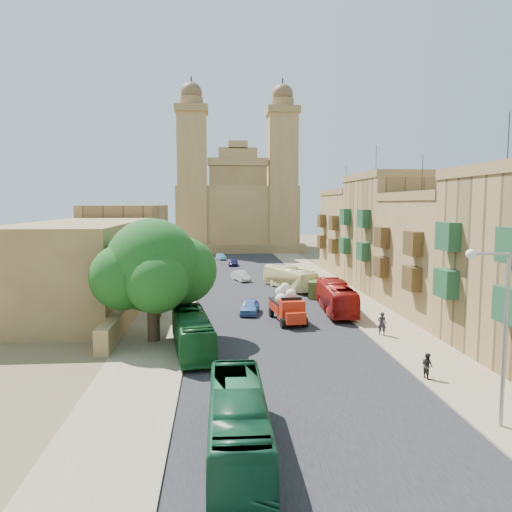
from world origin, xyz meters
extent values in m
plane|color=brown|center=(0.00, 0.00, 0.00)|extent=(260.00, 260.00, 0.00)
cube|color=black|center=(0.00, 30.00, 0.01)|extent=(14.00, 140.00, 0.01)
cube|color=#847457|center=(9.50, 30.00, 0.01)|extent=(5.00, 140.00, 0.01)
cube|color=#847457|center=(-9.50, 30.00, 0.01)|extent=(5.00, 140.00, 0.01)
cube|color=#847457|center=(7.00, 30.00, 0.06)|extent=(0.25, 140.00, 0.12)
cube|color=#847457|center=(-7.00, 30.00, 0.06)|extent=(0.25, 140.00, 0.12)
cylinder|color=black|center=(15.00, -0.20, 14.60)|extent=(0.06, 0.06, 3.60)
cube|color=#1D4A2B|center=(11.55, -6.92, 4.56)|extent=(0.90, 2.20, 2.00)
cube|color=#1D4A2B|center=(11.55, 0.92, 4.56)|extent=(0.90, 2.20, 2.00)
cube|color=#1D4A2B|center=(11.55, 0.92, 7.92)|extent=(0.90, 2.20, 2.00)
cube|color=olive|center=(16.00, 11.00, 5.25)|extent=(8.00, 14.00, 10.50)
cube|color=brown|center=(16.00, 11.00, 10.90)|extent=(8.20, 14.00, 0.80)
cylinder|color=black|center=(15.00, 13.80, 13.10)|extent=(0.06, 0.06, 3.60)
cube|color=#4C3619|center=(11.55, 7.08, 3.99)|extent=(0.90, 2.20, 2.00)
cube|color=#4C3619|center=(11.55, 14.92, 3.99)|extent=(0.90, 2.20, 2.00)
cube|color=#4C3619|center=(11.55, 7.08, 6.93)|extent=(0.90, 2.20, 2.00)
cube|color=#4C3619|center=(11.55, 14.92, 6.93)|extent=(0.90, 2.20, 2.00)
cube|color=olive|center=(16.00, 25.00, 6.50)|extent=(8.00, 14.00, 13.00)
cube|color=brown|center=(16.00, 25.00, 13.40)|extent=(8.20, 14.00, 0.80)
cylinder|color=black|center=(15.00, 27.80, 15.60)|extent=(0.06, 0.06, 3.60)
cube|color=#1D4A2B|center=(11.55, 21.08, 4.94)|extent=(0.90, 2.20, 2.00)
cube|color=#1D4A2B|center=(11.55, 28.92, 4.94)|extent=(0.90, 2.20, 2.00)
cube|color=#1D4A2B|center=(11.55, 21.08, 8.58)|extent=(0.90, 2.20, 2.00)
cube|color=#1D4A2B|center=(11.55, 28.92, 8.58)|extent=(0.90, 2.20, 2.00)
cube|color=olive|center=(16.00, 39.00, 5.75)|extent=(8.00, 14.00, 11.50)
cube|color=brown|center=(16.00, 39.00, 11.90)|extent=(8.20, 14.00, 0.80)
cylinder|color=black|center=(15.00, 41.80, 14.10)|extent=(0.06, 0.06, 3.60)
cube|color=#4C3619|center=(11.55, 35.08, 4.37)|extent=(0.90, 2.20, 2.00)
cube|color=#4C3619|center=(11.55, 42.92, 4.37)|extent=(0.90, 2.20, 2.00)
cube|color=#4C3619|center=(11.55, 35.08, 7.59)|extent=(0.90, 2.20, 2.00)
cube|color=#4C3619|center=(11.55, 42.92, 7.59)|extent=(0.90, 2.20, 2.00)
cube|color=olive|center=(-12.50, 20.00, 0.90)|extent=(1.00, 40.00, 1.80)
cube|color=brown|center=(-18.00, 18.00, 4.20)|extent=(10.00, 28.00, 8.40)
cube|color=olive|center=(-18.00, 44.00, 5.00)|extent=(10.00, 22.00, 10.00)
cube|color=olive|center=(0.00, 81.00, 7.00)|extent=(26.00, 20.00, 14.00)
cube|color=brown|center=(0.00, 70.50, 0.90)|extent=(28.00, 4.00, 1.80)
cube|color=brown|center=(0.00, 72.20, 10.00)|extent=(12.00, 2.00, 16.00)
cube|color=olive|center=(0.00, 72.20, 18.90)|extent=(12.60, 2.40, 1.60)
cube|color=olive|center=(0.00, 72.20, 20.60)|extent=(8.00, 2.00, 2.40)
cube|color=olive|center=(0.00, 72.20, 22.40)|extent=(4.00, 2.00, 1.60)
cube|color=olive|center=(-9.50, 73.50, 14.50)|extent=(6.00, 6.00, 29.00)
cube|color=brown|center=(-9.50, 73.50, 29.60)|extent=(6.80, 6.80, 1.40)
cylinder|color=brown|center=(-9.50, 73.50, 31.20)|extent=(4.80, 4.80, 1.80)
sphere|color=brown|center=(-9.50, 73.50, 33.00)|extent=(4.40, 4.40, 4.40)
cylinder|color=black|center=(-9.50, 73.50, 35.40)|extent=(0.28, 0.28, 1.80)
cube|color=olive|center=(9.50, 73.50, 14.50)|extent=(6.00, 6.00, 29.00)
cube|color=brown|center=(9.50, 73.50, 29.60)|extent=(6.80, 6.80, 1.40)
cylinder|color=brown|center=(9.50, 73.50, 31.20)|extent=(4.80, 4.80, 1.80)
sphere|color=brown|center=(9.50, 73.50, 33.00)|extent=(4.40, 4.40, 4.40)
cylinder|color=black|center=(9.50, 73.50, 35.40)|extent=(0.28, 0.28, 1.80)
cylinder|color=#3A2B1D|center=(-9.50, 4.00, 1.74)|extent=(0.92, 0.92, 3.49)
sphere|color=#103D12|center=(-9.50, 4.00, 5.69)|extent=(6.97, 6.97, 6.97)
sphere|color=#103D12|center=(-7.30, 5.10, 5.14)|extent=(5.14, 5.14, 5.14)
sphere|color=#103D12|center=(-11.52, 3.17, 4.95)|extent=(4.77, 4.77, 4.77)
sphere|color=#103D12|center=(-8.95, 1.80, 4.77)|extent=(4.40, 4.40, 4.40)
sphere|color=#103D12|center=(-10.51, 6.02, 6.42)|extent=(4.04, 4.04, 4.04)
cylinder|color=#3A2B1D|center=(-10.00, 12.00, 1.00)|extent=(0.44, 0.44, 2.00)
sphere|color=#103D12|center=(-10.00, 12.00, 3.02)|extent=(2.91, 2.91, 2.91)
cylinder|color=#3A2B1D|center=(-10.00, 24.00, 1.00)|extent=(0.44, 0.44, 2.00)
sphere|color=#103D12|center=(-10.00, 24.00, 3.02)|extent=(2.91, 2.91, 2.91)
cylinder|color=#3A2B1D|center=(-10.00, 36.00, 1.21)|extent=(0.44, 0.44, 2.42)
sphere|color=#103D12|center=(-10.00, 36.00, 3.66)|extent=(3.52, 3.52, 3.52)
cylinder|color=#3A2B1D|center=(-10.00, 48.00, 1.02)|extent=(0.44, 0.44, 2.05)
sphere|color=#103D12|center=(-10.00, 48.00, 3.09)|extent=(2.98, 2.98, 2.98)
cylinder|color=gray|center=(8.20, -12.00, 4.00)|extent=(0.18, 0.18, 8.00)
cylinder|color=gray|center=(7.30, -12.00, 8.00)|extent=(1.80, 0.12, 0.12)
sphere|color=white|center=(6.40, -12.00, 8.00)|extent=(0.44, 0.44, 0.44)
cube|color=#B3230D|center=(1.24, 10.05, 1.19)|extent=(2.48, 3.64, 0.86)
cube|color=black|center=(1.24, 10.05, 1.66)|extent=(2.53, 3.70, 0.11)
cube|color=#B3230D|center=(1.50, 7.88, 1.28)|extent=(2.17, 1.84, 1.71)
cube|color=#B3230D|center=(1.63, 6.74, 0.90)|extent=(1.74, 1.32, 0.95)
cube|color=black|center=(1.50, 7.88, 1.95)|extent=(1.80, 0.31, 0.86)
cylinder|color=black|center=(0.66, 6.92, 0.43)|extent=(0.43, 0.89, 0.86)
cylinder|color=black|center=(2.54, 7.14, 0.43)|extent=(0.43, 0.89, 0.86)
cylinder|color=black|center=(0.17, 11.07, 0.43)|extent=(0.43, 0.89, 0.86)
cylinder|color=black|center=(2.05, 11.29, 0.43)|extent=(0.43, 0.89, 0.86)
sphere|color=beige|center=(0.84, 9.43, 1.90)|extent=(1.05, 1.05, 1.05)
sphere|color=beige|center=(1.75, 9.82, 1.90)|extent=(1.05, 1.05, 1.05)
sphere|color=beige|center=(1.18, 10.61, 1.90)|extent=(1.05, 1.05, 1.05)
sphere|color=beige|center=(0.85, 10.10, 2.42)|extent=(0.95, 0.95, 0.95)
sphere|color=beige|center=(1.67, 9.24, 2.38)|extent=(0.95, 0.95, 0.95)
sphere|color=beige|center=(1.25, 9.95, 2.85)|extent=(0.86, 0.86, 0.86)
cube|color=#43531F|center=(6.50, 20.86, 0.92)|extent=(2.95, 4.80, 1.84)
cylinder|color=black|center=(5.28, 19.56, 0.37)|extent=(0.46, 0.79, 0.74)
cylinder|color=black|center=(6.98, 19.15, 0.37)|extent=(0.46, 0.79, 0.74)
cylinder|color=black|center=(6.02, 22.58, 0.37)|extent=(0.46, 0.79, 0.74)
cylinder|color=black|center=(7.72, 22.16, 0.37)|extent=(0.46, 0.79, 0.74)
imported|color=#144B2D|center=(-4.00, -13.63, 1.36)|extent=(2.41, 9.80, 2.72)
imported|color=#124C1E|center=(-6.50, 1.00, 1.35)|extent=(3.54, 9.88, 2.69)
imported|color=maroon|center=(6.50, 12.60, 1.41)|extent=(3.01, 10.26, 2.82)
imported|color=#FFF3AC|center=(4.00, 25.67, 1.35)|extent=(5.53, 9.87, 2.70)
imported|color=#4E7DBD|center=(-1.70, 12.51, 0.68)|extent=(2.32, 4.22, 1.36)
imported|color=silver|center=(-1.45, 32.42, 0.66)|extent=(2.65, 4.22, 1.31)
imported|color=beige|center=(4.30, 26.32, 0.64)|extent=(2.48, 4.75, 1.28)
imported|color=#14153F|center=(-1.89, 48.80, 0.54)|extent=(1.74, 3.82, 1.08)
imported|color=silver|center=(3.13, 36.96, 0.67)|extent=(2.16, 4.14, 1.35)
imported|color=#4B8CBC|center=(-3.80, 57.86, 0.55)|extent=(1.97, 3.54, 1.11)
imported|color=black|center=(8.06, 4.12, 0.91)|extent=(0.75, 0.59, 1.82)
imported|color=#262421|center=(7.50, -5.56, 0.76)|extent=(0.75, 0.86, 1.52)
imported|color=#3A393D|center=(7.50, 11.50, 0.75)|extent=(0.44, 0.90, 1.49)
camera|label=1|loc=(-4.85, -33.04, 10.21)|focal=35.00mm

